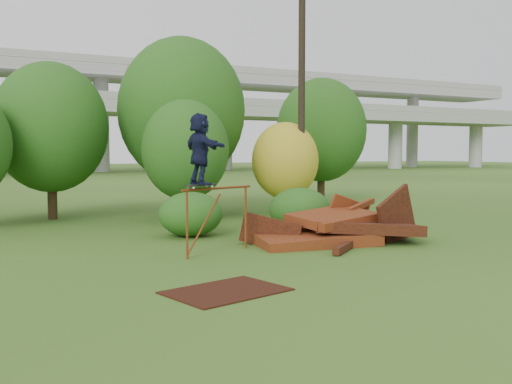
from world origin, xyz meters
name	(u,v)px	position (x,y,z in m)	size (l,w,h in m)	color
ground	(326,264)	(0.00, 0.00, 0.00)	(240.00, 240.00, 0.00)	#2D5116
scrap_pile	(338,229)	(2.16, 2.57, 0.39)	(5.56, 3.28, 2.04)	#4C1B0D
grind_rail	(218,206)	(-1.66, 2.49, 1.22)	(2.26, 0.91, 1.73)	maroon
skateboard	(200,185)	(-2.22, 2.28, 1.80)	(0.90, 0.53, 0.09)	black
skater	(200,149)	(-2.22, 2.28, 2.70)	(1.65, 0.52, 1.78)	#131736
flat_plate	(226,291)	(-3.14, -1.32, 0.01)	(2.14, 1.53, 0.03)	black
tree_1	(51,127)	(-4.41, 12.42, 3.58)	(4.39, 4.39, 6.11)	black
tree_2	(186,150)	(-0.11, 9.07, 2.70)	(3.24, 3.24, 4.57)	black
tree_3	(182,111)	(0.91, 12.27, 4.38)	(5.40, 5.40, 7.50)	black
tree_4	(285,161)	(4.60, 9.83, 2.26)	(2.82, 2.82, 3.89)	black
tree_5	(321,130)	(8.50, 12.96, 3.72)	(4.49, 4.49, 6.31)	black
shrub_left	(191,214)	(-1.21, 5.64, 0.70)	(2.01, 1.86, 1.39)	#214211
shrub_right	(300,210)	(2.33, 4.95, 0.73)	(2.06, 1.89, 1.46)	#214211
utility_pole	(302,94)	(4.89, 9.02, 4.98)	(1.40, 0.28, 9.80)	black
freeway_overpass	(30,88)	(0.00, 62.92, 10.32)	(160.00, 15.00, 13.70)	gray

